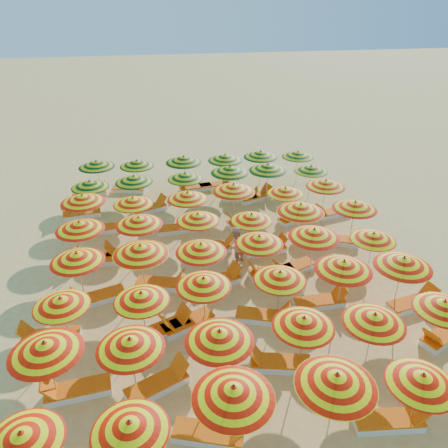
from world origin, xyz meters
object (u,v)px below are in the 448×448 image
at_px(umbrella_3, 336,380).
at_px(umbrella_28, 301,208).
at_px(umbrella_22, 314,233).
at_px(lounger_27, 294,218).
at_px(lounger_23, 339,240).
at_px(lounger_7, 443,336).
at_px(umbrella_1, 130,427).
at_px(lounger_14, 98,297).
at_px(umbrella_12, 61,302).
at_px(lounger_32, 256,197).
at_px(lounger_11, 264,316).
at_px(umbrella_30, 83,199).
at_px(umbrella_37, 134,179).
at_px(lounger_18, 293,268).
at_px(umbrella_25, 139,221).
at_px(umbrella_18, 77,257).
at_px(lounger_15, 161,283).
at_px(lounger_17, 271,272).
at_px(lounger_29, 81,214).
at_px(umbrella_35, 326,183).
at_px(umbrella_33, 234,188).
at_px(lounger_28, 333,213).
at_px(umbrella_2, 233,392).
at_px(lounger_31, 241,198).
at_px(lounger_4, 76,390).
at_px(lounger_20, 127,253).
at_px(lounger_3, 390,421).
at_px(umbrella_47, 298,154).
at_px(lounger_19, 99,259).
at_px(umbrella_4, 422,379).
at_px(umbrella_21, 259,240).
at_px(lounger_6, 279,363).
at_px(lounger_24, 100,229).
at_px(umbrella_9, 304,322).
at_px(umbrella_29, 355,205).
at_px(lounger_22, 266,249).
at_px(umbrella_31, 133,201).
at_px(lounger_26, 245,222).
at_px(umbrella_6, 45,348).
at_px(umbrella_26, 198,217).
at_px(umbrella_36, 90,184).
at_px(umbrella_42, 96,164).
at_px(umbrella_8, 220,336).
at_px(lounger_36, 216,185).
at_px(umbrella_10, 374,318).
at_px(umbrella_44, 184,159).
at_px(lounger_13, 413,303).
at_px(umbrella_14, 204,282).
at_px(umbrella_24, 80,226).
at_px(lounger_5, 158,384).
at_px(lounger_9, 165,329).
at_px(umbrella_7, 130,343).
at_px(umbrella_19, 141,250).
at_px(umbrella_17, 403,262).

distance_m(umbrella_3, umbrella_28, 8.64).
xyz_separation_m(umbrella_22, lounger_27, (0.71, 4.11, -1.59)).
bearing_deg(lounger_23, lounger_7, -57.87).
bearing_deg(umbrella_1, lounger_14, 101.54).
xyz_separation_m(umbrella_12, lounger_32, (7.96, 8.87, -1.39)).
bearing_deg(lounger_11, lounger_7, -0.34).
height_order(umbrella_30, umbrella_37, umbrella_30).
bearing_deg(lounger_18, umbrella_25, -40.97).
distance_m(umbrella_18, lounger_15, 3.09).
height_order(lounger_17, lounger_29, same).
bearing_deg(umbrella_35, umbrella_33, 180.00).
relative_size(lounger_27, lounger_28, 1.00).
relative_size(umbrella_2, lounger_31, 1.10).
bearing_deg(lounger_4, lounger_20, -106.23).
bearing_deg(umbrella_12, lounger_3, -27.83).
distance_m(umbrella_47, lounger_19, 12.09).
xyz_separation_m(umbrella_4, umbrella_21, (-2.24, 6.67, 0.08)).
relative_size(lounger_6, lounger_24, 1.02).
relative_size(umbrella_9, umbrella_29, 1.01).
relative_size(umbrella_9, lounger_22, 1.17).
height_order(umbrella_12, lounger_17, umbrella_12).
bearing_deg(umbrella_31, lounger_6, -64.60).
bearing_deg(lounger_26, umbrella_6, 36.21).
relative_size(lounger_3, lounger_24, 1.00).
relative_size(umbrella_26, umbrella_36, 1.05).
relative_size(lounger_7, lounger_20, 1.04).
relative_size(umbrella_42, lounger_31, 1.22).
bearing_deg(lounger_31, umbrella_21, -85.59).
xyz_separation_m(lounger_7, lounger_20, (-9.64, 6.44, 0.00)).
xyz_separation_m(umbrella_2, umbrella_36, (-4.25, 12.68, -0.15)).
bearing_deg(umbrella_8, lounger_19, 119.16).
bearing_deg(lounger_4, lounger_36, -120.37).
relative_size(umbrella_25, lounger_23, 1.06).
height_order(umbrella_25, umbrella_31, umbrella_25).
distance_m(umbrella_4, lounger_20, 11.49).
xyz_separation_m(umbrella_36, umbrella_42, (0.13, 2.34, 0.09)).
bearing_deg(umbrella_29, umbrella_37, 153.31).
height_order(umbrella_10, umbrella_44, umbrella_44).
bearing_deg(lounger_13, umbrella_14, 165.03).
bearing_deg(umbrella_37, umbrella_31, -90.67).
height_order(lounger_18, lounger_22, same).
relative_size(umbrella_18, umbrella_24, 0.96).
distance_m(umbrella_9, umbrella_18, 7.67).
bearing_deg(umbrella_8, lounger_5, 177.06).
relative_size(lounger_9, lounger_29, 1.01).
xyz_separation_m(umbrella_6, umbrella_7, (2.06, -0.13, -0.08)).
height_order(umbrella_10, umbrella_22, umbrella_22).
distance_m(umbrella_2, umbrella_19, 6.56).
bearing_deg(lounger_7, umbrella_17, -94.03).
height_order(umbrella_17, umbrella_25, umbrella_17).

